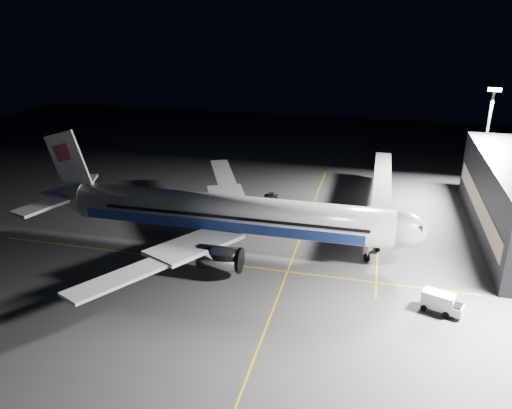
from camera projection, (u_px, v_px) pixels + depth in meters
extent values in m
plane|color=#4C4C4F|center=(230.00, 245.00, 76.45)|extent=(200.00, 200.00, 0.00)
cube|color=gold|center=(295.00, 252.00, 74.21)|extent=(0.25, 80.00, 0.01)
cube|color=gold|center=(218.00, 263.00, 71.03)|extent=(70.00, 0.25, 0.01)
cube|color=gold|center=(378.00, 233.00, 80.54)|extent=(0.25, 40.00, 0.01)
cylinder|color=silver|center=(230.00, 213.00, 74.48)|extent=(48.00, 5.60, 5.60)
ellipsoid|color=silver|center=(395.00, 229.00, 69.12)|extent=(8.96, 5.60, 5.60)
cube|color=black|center=(413.00, 225.00, 68.23)|extent=(2.20, 3.40, 0.90)
cone|color=silver|center=(61.00, 195.00, 80.75)|extent=(9.00, 5.49, 5.49)
cube|color=#223B9C|center=(229.00, 211.00, 77.55)|extent=(42.24, 0.25, 1.50)
cube|color=#223B9C|center=(218.00, 226.00, 72.53)|extent=(42.24, 0.25, 1.50)
cube|color=silver|center=(229.00, 203.00, 82.85)|extent=(11.36, 15.23, 1.53)
cube|color=silver|center=(196.00, 244.00, 68.42)|extent=(11.36, 15.23, 1.53)
cube|color=silver|center=(223.00, 173.00, 94.92)|extent=(8.57, 13.22, 1.31)
cube|color=silver|center=(117.00, 279.00, 57.95)|extent=(8.57, 13.22, 1.31)
cube|color=silver|center=(82.00, 184.00, 85.21)|extent=(6.20, 9.67, 0.45)
cube|color=silver|center=(44.00, 205.00, 75.84)|extent=(6.20, 9.67, 0.45)
cube|color=white|center=(69.00, 161.00, 78.05)|extent=(7.53, 0.40, 10.28)
cube|color=#C04164|center=(63.00, 152.00, 77.71)|extent=(3.22, 0.55, 3.22)
cylinder|color=#B7B7BF|center=(252.00, 209.00, 83.35)|extent=(5.60, 3.40, 3.40)
cylinder|color=#B7B7BF|center=(219.00, 258.00, 67.12)|extent=(5.60, 3.40, 3.40)
cylinder|color=#9999A0|center=(367.00, 253.00, 71.40)|extent=(0.26, 0.26, 2.50)
cylinder|color=black|center=(367.00, 258.00, 71.69)|extent=(0.90, 0.70, 0.90)
cylinder|color=#9999A0|center=(220.00, 225.00, 80.53)|extent=(0.26, 0.26, 2.50)
cylinder|color=#9999A0|center=(202.00, 248.00, 72.78)|extent=(0.26, 0.26, 2.50)
cylinder|color=black|center=(220.00, 229.00, 80.79)|extent=(1.10, 1.60, 1.10)
cylinder|color=black|center=(202.00, 252.00, 73.04)|extent=(1.10, 1.60, 1.10)
cube|color=brown|center=(479.00, 204.00, 78.95)|extent=(0.15, 36.00, 3.00)
cube|color=#B2B2B7|center=(382.00, 186.00, 87.90)|extent=(3.00, 33.90, 2.80)
cube|color=#B2B2B7|center=(381.00, 221.00, 73.61)|extent=(3.60, 3.20, 3.40)
cylinder|color=#9999A0|center=(379.00, 240.00, 74.74)|extent=(0.70, 0.70, 3.10)
cylinder|color=black|center=(378.00, 249.00, 74.37)|extent=(0.70, 0.30, 0.70)
cylinder|color=black|center=(378.00, 244.00, 75.99)|extent=(0.70, 0.30, 0.70)
cylinder|color=#59595E|center=(485.00, 146.00, 92.65)|extent=(0.44, 0.44, 20.00)
cube|color=#59595E|center=(495.00, 89.00, 88.84)|extent=(2.40, 0.50, 0.80)
cube|color=white|center=(495.00, 90.00, 88.52)|extent=(2.20, 0.15, 0.60)
cube|color=white|center=(438.00, 300.00, 59.59)|extent=(4.07, 2.99, 2.01)
cube|color=white|center=(456.00, 310.00, 58.64)|extent=(1.98, 2.14, 1.10)
cube|color=black|center=(457.00, 307.00, 58.47)|extent=(1.57, 1.84, 0.46)
cylinder|color=black|center=(450.00, 307.00, 60.04)|extent=(0.77, 0.47, 0.73)
cylinder|color=black|center=(446.00, 315.00, 58.57)|extent=(0.77, 0.47, 0.73)
cylinder|color=black|center=(429.00, 301.00, 61.38)|extent=(0.77, 0.47, 0.73)
cylinder|color=black|center=(424.00, 308.00, 59.91)|extent=(0.77, 0.47, 0.73)
cube|color=black|center=(271.00, 198.00, 93.11)|extent=(2.57, 1.73, 1.12)
cube|color=black|center=(271.00, 194.00, 92.85)|extent=(1.10, 1.10, 0.61)
sphere|color=#FFF2CC|center=(268.00, 199.00, 92.46)|extent=(0.27, 0.27, 0.27)
sphere|color=#FFF2CC|center=(273.00, 200.00, 92.31)|extent=(0.27, 0.27, 0.27)
cylinder|color=black|center=(277.00, 199.00, 93.94)|extent=(0.63, 0.28, 0.61)
cylinder|color=black|center=(275.00, 202.00, 92.35)|extent=(0.63, 0.28, 0.61)
cylinder|color=black|center=(267.00, 198.00, 94.21)|extent=(0.63, 0.28, 0.61)
cylinder|color=black|center=(266.00, 202.00, 92.62)|extent=(0.63, 0.28, 0.61)
cone|color=#F33E0A|center=(227.00, 207.00, 90.02)|extent=(0.44, 0.44, 0.66)
cone|color=#F33E0A|center=(272.00, 212.00, 88.17)|extent=(0.41, 0.41, 0.61)
cone|color=#F33E0A|center=(227.00, 217.00, 85.99)|extent=(0.44, 0.44, 0.65)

